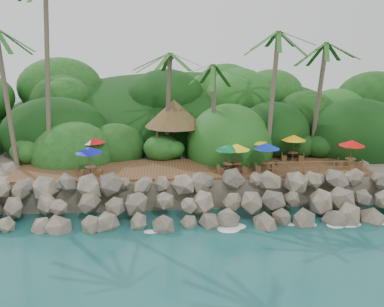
{
  "coord_description": "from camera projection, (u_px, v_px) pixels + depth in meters",
  "views": [
    {
      "loc": [
        -2.08,
        -23.93,
        11.3
      ],
      "look_at": [
        0.0,
        6.0,
        3.4
      ],
      "focal_mm": 39.11,
      "sensor_mm": 36.0,
      "label": 1
    }
  ],
  "objects": [
    {
      "name": "land_base",
      "position": [
        185.0,
        151.0,
        41.27
      ],
      "size": [
        32.0,
        25.2,
        2.1
      ],
      "primitive_type": "cube",
      "color": "gray",
      "rests_on": "ground"
    },
    {
      "name": "terrace",
      "position": [
        192.0,
        169.0,
        31.33
      ],
      "size": [
        26.0,
        5.0,
        0.2
      ],
      "primitive_type": "cube",
      "color": "brown",
      "rests_on": "land_base"
    },
    {
      "name": "ground",
      "position": [
        199.0,
        230.0,
        26.1
      ],
      "size": [
        140.0,
        140.0,
        0.0
      ],
      "primitive_type": "plane",
      "color": "#19514F",
      "rests_on": "ground"
    },
    {
      "name": "foam_line",
      "position": [
        198.0,
        228.0,
        26.39
      ],
      "size": [
        25.2,
        0.8,
        0.06
      ],
      "color": "white",
      "rests_on": "ground"
    },
    {
      "name": "jungle_hill",
      "position": [
        182.0,
        144.0,
        48.78
      ],
      "size": [
        44.8,
        28.0,
        15.4
      ],
      "primitive_type": "ellipsoid",
      "color": "#143811",
      "rests_on": "ground"
    },
    {
      "name": "jungle_foliage",
      "position": [
        186.0,
        164.0,
        40.58
      ],
      "size": [
        44.0,
        16.0,
        12.0
      ],
      "primitive_type": null,
      "color": "#143811",
      "rests_on": "ground"
    },
    {
      "name": "railing",
      "position": [
        311.0,
        167.0,
        29.44
      ],
      "size": [
        6.1,
        0.1,
        1.0
      ],
      "color": "brown",
      "rests_on": "terrace"
    },
    {
      "name": "seawall",
      "position": [
        196.0,
        201.0,
        27.74
      ],
      "size": [
        29.0,
        4.0,
        2.3
      ],
      "primitive_type": null,
      "color": "gray",
      "rests_on": "ground"
    },
    {
      "name": "waiter",
      "position": [
        255.0,
        153.0,
        31.79
      ],
      "size": [
        0.77,
        0.61,
        1.84
      ],
      "primitive_type": "imported",
      "rotation": [
        0.0,
        0.0,
        3.43
      ],
      "color": "white",
      "rests_on": "terrace"
    },
    {
      "name": "dining_clusters",
      "position": [
        213.0,
        145.0,
        30.94
      ],
      "size": [
        21.37,
        5.15,
        2.11
      ],
      "color": "brown",
      "rests_on": "terrace"
    },
    {
      "name": "palapa",
      "position": [
        174.0,
        113.0,
        34.25
      ],
      "size": [
        4.86,
        4.86,
        4.6
      ],
      "color": "brown",
      "rests_on": "ground"
    },
    {
      "name": "palms",
      "position": [
        173.0,
        34.0,
        31.34
      ],
      "size": [
        30.08,
        7.48,
        14.99
      ],
      "color": "brown",
      "rests_on": "ground"
    }
  ]
}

